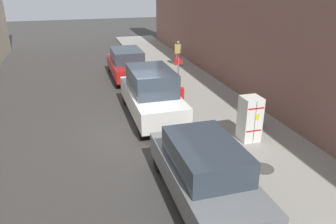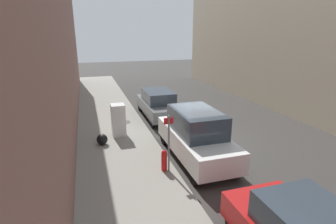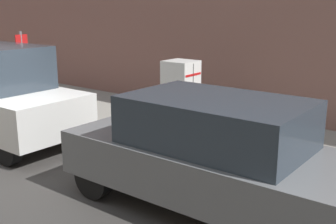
% 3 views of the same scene
% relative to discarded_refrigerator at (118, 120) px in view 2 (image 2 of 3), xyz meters
% --- Properties ---
extents(ground_plane, '(80.00, 80.00, 0.00)m').
position_rel_discarded_refrigerator_xyz_m(ground_plane, '(3.76, -2.04, -0.96)').
color(ground_plane, '#383533').
extents(sidewalk_slab, '(3.72, 44.00, 0.13)m').
position_rel_discarded_refrigerator_xyz_m(sidewalk_slab, '(-0.21, -2.04, -0.89)').
color(sidewalk_slab, gray).
rests_on(sidewalk_slab, ground).
extents(building_facade_near, '(1.84, 39.60, 9.90)m').
position_rel_discarded_refrigerator_xyz_m(building_facade_near, '(-3.00, -2.04, 4.00)').
color(building_facade_near, '#7F564C').
rests_on(building_facade_near, ground).
extents(discarded_refrigerator, '(0.68, 0.71, 1.64)m').
position_rel_discarded_refrigerator_xyz_m(discarded_refrigerator, '(0.00, 0.00, 0.00)').
color(discarded_refrigerator, white).
rests_on(discarded_refrigerator, sidewalk_slab).
extents(manhole_cover, '(0.70, 0.70, 0.02)m').
position_rel_discarded_refrigerator_xyz_m(manhole_cover, '(0.56, 1.96, -0.81)').
color(manhole_cover, '#47443F').
rests_on(manhole_cover, sidewalk_slab).
extents(street_sign_post, '(0.36, 0.07, 2.22)m').
position_rel_discarded_refrigerator_xyz_m(street_sign_post, '(1.34, -4.28, 0.43)').
color(street_sign_post, slate).
rests_on(street_sign_post, sidewalk_slab).
extents(fire_hydrant, '(0.22, 0.22, 0.84)m').
position_rel_discarded_refrigerator_xyz_m(fire_hydrant, '(1.19, -4.17, -0.39)').
color(fire_hydrant, red).
rests_on(fire_hydrant, sidewalk_slab).
extents(trash_bag, '(0.52, 0.52, 0.52)m').
position_rel_discarded_refrigerator_xyz_m(trash_bag, '(-0.91, -0.97, -0.56)').
color(trash_bag, black).
rests_on(trash_bag, sidewalk_slab).
extents(parked_van_white, '(1.94, 4.98, 2.15)m').
position_rel_discarded_refrigerator_xyz_m(parked_van_white, '(2.85, -3.34, 0.11)').
color(parked_van_white, silver).
rests_on(parked_van_white, ground).
extents(parked_suv_gray, '(1.87, 4.72, 1.75)m').
position_rel_discarded_refrigerator_xyz_m(parked_suv_gray, '(2.85, 2.69, -0.06)').
color(parked_suv_gray, slate).
rests_on(parked_suv_gray, ground).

